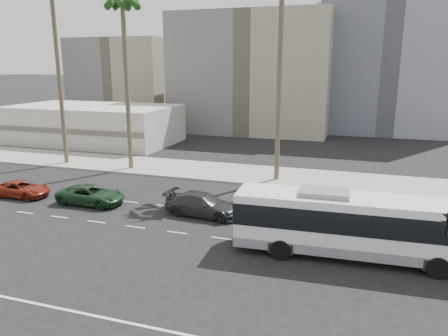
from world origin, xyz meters
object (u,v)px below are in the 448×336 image
at_px(city_bus, 354,223).
at_px(car_c, 21,189).
at_px(palm_mid, 122,5).
at_px(car_b, 91,195).
at_px(car_a, 203,204).

relative_size(city_bus, car_c, 2.81).
bearing_deg(city_bus, palm_mid, 144.95).
relative_size(city_bus, car_b, 2.52).
bearing_deg(palm_mid, city_bus, -32.50).
bearing_deg(car_a, car_c, 96.25).
xyz_separation_m(car_b, car_c, (-6.47, -0.16, -0.08)).
relative_size(car_c, palm_mid, 0.26).
bearing_deg(car_b, palm_mid, 13.28).
bearing_deg(car_c, car_b, -90.48).
xyz_separation_m(car_b, palm_mid, (-2.76, 10.71, 15.11)).
height_order(car_a, car_c, car_a).
xyz_separation_m(car_a, palm_mid, (-11.80, 10.40, 15.03)).
bearing_deg(car_b, car_c, 90.24).
xyz_separation_m(city_bus, palm_mid, (-22.03, 14.03, 13.88)).
distance_m(car_a, car_b, 9.04).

